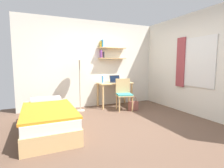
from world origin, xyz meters
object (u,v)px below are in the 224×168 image
Objects in this scene: laptop at (115,81)px; book_stack at (125,81)px; bed at (49,119)px; desk_chair at (124,93)px; handbag at (133,105)px; desk at (115,87)px; standing_lamp at (79,59)px; water_bottle at (103,79)px.

book_stack is (0.34, -0.01, -0.03)m from laptop.
laptop is (2.05, 1.30, 0.56)m from bed.
handbag is at bearing -37.19° from desk_chair.
bed is 2.43m from desk.
laptop reaches higher than bed.
desk_chair is at bearing -121.52° from book_stack.
bed is at bearing -147.26° from desk.
standing_lamp reaches higher than water_bottle.
water_bottle is (1.62, 1.28, 0.61)m from bed.
desk is at bearing 6.66° from standing_lamp.
desk_chair is (0.06, -0.50, -0.11)m from desk.
water_bottle reaches higher than bed.
desk reaches higher than handbag.
water_bottle is at bearing -176.97° from desk.
handbag is (0.28, -0.66, -0.46)m from desk.
desk is 1.18× the size of desk_chair.
bed is 1.12× the size of standing_lamp.
standing_lamp reaches higher than desk_chair.
bed is 8.28× the size of water_bottle.
handbag is at bearing -67.31° from desk.
book_stack is (0.77, 0.02, -0.08)m from water_bottle.
water_bottle is at bearing 38.36° from bed.
standing_lamp is 1.62m from book_stack.
laptop is 0.86× the size of handbag.
water_bottle reaches higher than laptop.
desk is 5.21× the size of book_stack.
bed is 2.15m from water_bottle.
water_bottle is at bearing -176.97° from laptop.
standing_lamp is 4.12× the size of handbag.
laptop reaches higher than handbag.
bed is 2.39m from handbag.
bed is at bearing -151.45° from book_stack.
water_bottle reaches higher than handbag.
desk is 0.85m from handbag.
handbag is at bearing -20.93° from standing_lamp.
desk_chair is 1.55m from standing_lamp.
standing_lamp is (-1.17, 0.37, 0.95)m from desk_chair.
water_bottle is 0.56× the size of handbag.
book_stack reaches higher than handbag.
handbag is (-0.08, -0.66, -0.63)m from book_stack.
desk_chair is at bearing 21.15° from bed.
handbag is (0.22, -0.17, -0.35)m from desk_chair.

